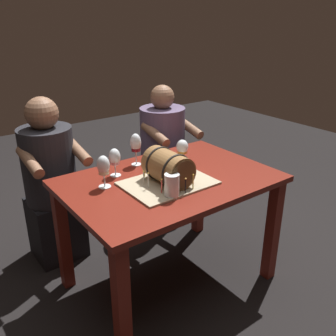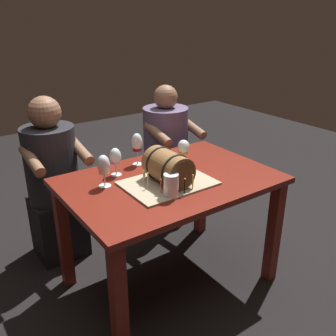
{
  "view_description": "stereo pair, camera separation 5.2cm",
  "coord_description": "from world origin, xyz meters",
  "px_view_note": "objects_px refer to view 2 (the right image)",
  "views": [
    {
      "loc": [
        -1.21,
        -1.61,
        1.66
      ],
      "look_at": [
        -0.06,
        -0.06,
        0.85
      ],
      "focal_mm": 39.62,
      "sensor_mm": 36.0,
      "label": 1
    },
    {
      "loc": [
        -1.17,
        -1.64,
        1.66
      ],
      "look_at": [
        -0.06,
        -0.06,
        0.85
      ],
      "focal_mm": 39.62,
      "sensor_mm": 36.0,
      "label": 2
    }
  ],
  "objects_px": {
    "dining_table": "(170,196)",
    "wine_glass_amber": "(184,148)",
    "wine_glass_red": "(137,144)",
    "person_seated_right": "(166,158)",
    "wine_glass_rose": "(115,158)",
    "wine_glass_white": "(104,166)",
    "person_seated_left": "(54,185)",
    "beer_pint": "(171,187)",
    "barrel_cake": "(168,170)"
  },
  "relations": [
    {
      "from": "dining_table",
      "to": "person_seated_right",
      "type": "distance_m",
      "value": 0.87
    },
    {
      "from": "barrel_cake",
      "to": "wine_glass_rose",
      "type": "height_order",
      "value": "barrel_cake"
    },
    {
      "from": "person_seated_left",
      "to": "beer_pint",
      "type": "bearing_deg",
      "value": -70.06
    },
    {
      "from": "person_seated_left",
      "to": "person_seated_right",
      "type": "xyz_separation_m",
      "value": [
        0.95,
        0.0,
        -0.01
      ]
    },
    {
      "from": "barrel_cake",
      "to": "person_seated_right",
      "type": "bearing_deg",
      "value": 55.86
    },
    {
      "from": "wine_glass_white",
      "to": "beer_pint",
      "type": "relative_size",
      "value": 1.42
    },
    {
      "from": "wine_glass_amber",
      "to": "beer_pint",
      "type": "relative_size",
      "value": 1.25
    },
    {
      "from": "person_seated_right",
      "to": "wine_glass_amber",
      "type": "bearing_deg",
      "value": -114.87
    },
    {
      "from": "person_seated_right",
      "to": "wine_glass_rose",
      "type": "bearing_deg",
      "value": -145.09
    },
    {
      "from": "barrel_cake",
      "to": "wine_glass_white",
      "type": "distance_m",
      "value": 0.36
    },
    {
      "from": "dining_table",
      "to": "person_seated_right",
      "type": "relative_size",
      "value": 1.08
    },
    {
      "from": "dining_table",
      "to": "person_seated_right",
      "type": "bearing_deg",
      "value": 56.75
    },
    {
      "from": "barrel_cake",
      "to": "wine_glass_white",
      "type": "height_order",
      "value": "barrel_cake"
    },
    {
      "from": "wine_glass_white",
      "to": "wine_glass_red",
      "type": "relative_size",
      "value": 0.9
    },
    {
      "from": "wine_glass_amber",
      "to": "person_seated_left",
      "type": "bearing_deg",
      "value": 138.69
    },
    {
      "from": "dining_table",
      "to": "beer_pint",
      "type": "xyz_separation_m",
      "value": [
        -0.14,
        -0.2,
        0.18
      ]
    },
    {
      "from": "wine_glass_amber",
      "to": "wine_glass_rose",
      "type": "relative_size",
      "value": 0.96
    },
    {
      "from": "wine_glass_amber",
      "to": "wine_glass_white",
      "type": "height_order",
      "value": "wine_glass_white"
    },
    {
      "from": "wine_glass_rose",
      "to": "beer_pint",
      "type": "height_order",
      "value": "wine_glass_rose"
    },
    {
      "from": "wine_glass_amber",
      "to": "person_seated_left",
      "type": "height_order",
      "value": "person_seated_left"
    },
    {
      "from": "barrel_cake",
      "to": "person_seated_right",
      "type": "height_order",
      "value": "person_seated_right"
    },
    {
      "from": "wine_glass_white",
      "to": "person_seated_left",
      "type": "height_order",
      "value": "person_seated_left"
    },
    {
      "from": "wine_glass_red",
      "to": "dining_table",
      "type": "bearing_deg",
      "value": -81.53
    },
    {
      "from": "wine_glass_rose",
      "to": "dining_table",
      "type": "bearing_deg",
      "value": -43.33
    },
    {
      "from": "wine_glass_red",
      "to": "person_seated_right",
      "type": "bearing_deg",
      "value": 39.24
    },
    {
      "from": "dining_table",
      "to": "person_seated_left",
      "type": "bearing_deg",
      "value": 123.25
    },
    {
      "from": "dining_table",
      "to": "person_seated_left",
      "type": "distance_m",
      "value": 0.87
    },
    {
      "from": "wine_glass_red",
      "to": "person_seated_right",
      "type": "relative_size",
      "value": 0.18
    },
    {
      "from": "dining_table",
      "to": "wine_glass_amber",
      "type": "bearing_deg",
      "value": 33.28
    },
    {
      "from": "barrel_cake",
      "to": "wine_glass_rose",
      "type": "xyz_separation_m",
      "value": [
        -0.18,
        0.29,
        0.03
      ]
    },
    {
      "from": "beer_pint",
      "to": "person_seated_left",
      "type": "xyz_separation_m",
      "value": [
        -0.34,
        0.93,
        -0.26
      ]
    },
    {
      "from": "barrel_cake",
      "to": "person_seated_right",
      "type": "xyz_separation_m",
      "value": [
        0.53,
        0.79,
        -0.29
      ]
    },
    {
      "from": "dining_table",
      "to": "barrel_cake",
      "type": "relative_size",
      "value": 2.48
    },
    {
      "from": "wine_glass_amber",
      "to": "person_seated_right",
      "type": "xyz_separation_m",
      "value": [
        0.28,
        0.59,
        -0.32
      ]
    },
    {
      "from": "wine_glass_red",
      "to": "wine_glass_amber",
      "type": "bearing_deg",
      "value": -34.58
    },
    {
      "from": "dining_table",
      "to": "wine_glass_white",
      "type": "distance_m",
      "value": 0.46
    },
    {
      "from": "beer_pint",
      "to": "person_seated_right",
      "type": "bearing_deg",
      "value": 56.53
    },
    {
      "from": "wine_glass_amber",
      "to": "wine_glass_rose",
      "type": "distance_m",
      "value": 0.45
    },
    {
      "from": "wine_glass_red",
      "to": "person_seated_right",
      "type": "xyz_separation_m",
      "value": [
        0.52,
        0.43,
        -0.35
      ]
    },
    {
      "from": "wine_glass_amber",
      "to": "beer_pint",
      "type": "distance_m",
      "value": 0.48
    },
    {
      "from": "wine_glass_red",
      "to": "person_seated_left",
      "type": "xyz_separation_m",
      "value": [
        -0.43,
        0.43,
        -0.34
      ]
    },
    {
      "from": "person_seated_left",
      "to": "person_seated_right",
      "type": "bearing_deg",
      "value": 0.0
    },
    {
      "from": "person_seated_left",
      "to": "dining_table",
      "type": "bearing_deg",
      "value": -56.75
    },
    {
      "from": "wine_glass_rose",
      "to": "wine_glass_red",
      "type": "xyz_separation_m",
      "value": [
        0.2,
        0.07,
        0.03
      ]
    },
    {
      "from": "dining_table",
      "to": "wine_glass_amber",
      "type": "xyz_separation_m",
      "value": [
        0.2,
        0.13,
        0.23
      ]
    },
    {
      "from": "wine_glass_rose",
      "to": "wine_glass_red",
      "type": "relative_size",
      "value": 0.82
    },
    {
      "from": "barrel_cake",
      "to": "beer_pint",
      "type": "relative_size",
      "value": 3.79
    },
    {
      "from": "dining_table",
      "to": "wine_glass_red",
      "type": "relative_size",
      "value": 5.91
    },
    {
      "from": "barrel_cake",
      "to": "wine_glass_red",
      "type": "xyz_separation_m",
      "value": [
        0.01,
        0.36,
        0.05
      ]
    },
    {
      "from": "wine_glass_rose",
      "to": "wine_glass_red",
      "type": "bearing_deg",
      "value": 20.81
    }
  ]
}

